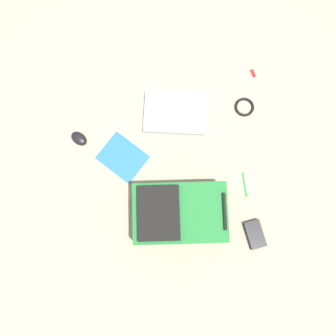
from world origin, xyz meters
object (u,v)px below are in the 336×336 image
object	(u,v)px
usb_stick	(253,73)
laptop	(174,112)
pen_black	(245,184)
cable_coil	(244,107)
power_brick	(255,234)
book_red	(123,158)
backpack	(178,214)
computer_mouse	(79,139)

from	to	relation	value
usb_stick	laptop	bearing A→B (deg)	25.31
pen_black	usb_stick	distance (m)	0.61
laptop	cable_coil	distance (m)	0.38
power_brick	laptop	bearing A→B (deg)	-60.17
book_red	pen_black	xyz separation A→B (m)	(-0.62, 0.17, -0.01)
backpack	cable_coil	world-z (taller)	backpack
book_red	computer_mouse	xyz separation A→B (m)	(0.23, -0.11, 0.01)
book_red	usb_stick	xyz separation A→B (m)	(-0.72, -0.44, -0.01)
book_red	usb_stick	size ratio (longest dim) A/B	6.24
laptop	book_red	size ratio (longest dim) A/B	1.19
book_red	usb_stick	world-z (taller)	book_red
power_brick	pen_black	size ratio (longest dim) A/B	1.04
pen_black	power_brick	bearing A→B (deg)	96.46
book_red	computer_mouse	bearing A→B (deg)	-26.00
backpack	power_brick	bearing A→B (deg)	163.12
laptop	cable_coil	xyz separation A→B (m)	(-0.38, -0.02, -0.01)
cable_coil	power_brick	size ratio (longest dim) A/B	0.76
laptop	power_brick	xyz separation A→B (m)	(-0.37, 0.65, 0.00)
backpack	book_red	bearing A→B (deg)	-48.01
pen_black	book_red	bearing A→B (deg)	-14.81
usb_stick	backpack	bearing A→B (deg)	59.27
cable_coil	usb_stick	distance (m)	0.20
laptop	power_brick	world-z (taller)	power_brick
pen_black	computer_mouse	bearing A→B (deg)	-17.94
cable_coil	usb_stick	bearing A→B (deg)	-108.20
book_red	pen_black	bearing A→B (deg)	165.19
usb_stick	pen_black	bearing A→B (deg)	81.33
laptop	pen_black	distance (m)	0.53
computer_mouse	usb_stick	xyz separation A→B (m)	(-0.94, -0.33, -0.02)
book_red	computer_mouse	distance (m)	0.25
power_brick	pen_black	world-z (taller)	power_brick
laptop	book_red	xyz separation A→B (m)	(0.28, 0.23, -0.01)
backpack	usb_stick	bearing A→B (deg)	-120.73
backpack	pen_black	distance (m)	0.39
laptop	book_red	bearing A→B (deg)	40.03
power_brick	usb_stick	size ratio (longest dim) A/B	2.97
backpack	book_red	xyz separation A→B (m)	(0.27, -0.30, -0.09)
computer_mouse	pen_black	size ratio (longest dim) A/B	0.71
backpack	computer_mouse	xyz separation A→B (m)	(0.50, -0.41, -0.08)
cable_coil	pen_black	xyz separation A→B (m)	(0.03, 0.42, -0.00)
cable_coil	power_brick	world-z (taller)	power_brick
laptop	book_red	distance (m)	0.36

